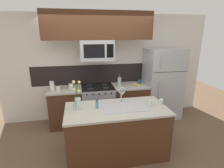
% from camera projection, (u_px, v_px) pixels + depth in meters
% --- Properties ---
extents(ground_plane, '(10.00, 10.00, 0.00)m').
position_uv_depth(ground_plane, '(104.00, 142.00, 3.59)').
color(ground_plane, brown).
extents(rear_partition, '(5.20, 0.10, 2.60)m').
position_uv_depth(rear_partition, '(107.00, 67.00, 4.47)').
color(rear_partition, silver).
rests_on(rear_partition, ground).
extents(splash_band, '(3.11, 0.01, 0.48)m').
position_uv_depth(splash_band, '(96.00, 74.00, 4.41)').
color(splash_band, black).
rests_on(splash_band, rear_partition).
extents(back_counter_left, '(0.78, 0.65, 0.91)m').
position_uv_depth(back_counter_left, '(67.00, 107.00, 4.17)').
color(back_counter_left, '#4C2B19').
rests_on(back_counter_left, ground).
extents(back_counter_right, '(0.87, 0.65, 0.91)m').
position_uv_depth(back_counter_right, '(129.00, 102.00, 4.45)').
color(back_counter_right, '#4C2B19').
rests_on(back_counter_right, ground).
extents(stove_range, '(0.76, 0.64, 0.93)m').
position_uv_depth(stove_range, '(98.00, 104.00, 4.30)').
color(stove_range, '#A8AAAF').
rests_on(stove_range, ground).
extents(microwave, '(0.74, 0.40, 0.45)m').
position_uv_depth(microwave, '(97.00, 50.00, 3.90)').
color(microwave, '#A8AAAF').
extents(upper_cabinet_band, '(2.36, 0.34, 0.60)m').
position_uv_depth(upper_cabinet_band, '(98.00, 25.00, 3.73)').
color(upper_cabinet_band, '#4C2B19').
extents(refrigerator, '(0.89, 0.74, 1.78)m').
position_uv_depth(refrigerator, '(162.00, 84.00, 4.50)').
color(refrigerator, '#A8AAAF').
rests_on(refrigerator, ground).
extents(storage_jar_tall, '(0.10, 0.10, 0.21)m').
position_uv_depth(storage_jar_tall, '(52.00, 86.00, 3.93)').
color(storage_jar_tall, silver).
rests_on(storage_jar_tall, back_counter_left).
extents(storage_jar_medium, '(0.10, 0.10, 0.12)m').
position_uv_depth(storage_jar_medium, '(58.00, 87.00, 3.95)').
color(storage_jar_medium, silver).
rests_on(storage_jar_medium, back_counter_left).
extents(storage_jar_short, '(0.11, 0.11, 0.11)m').
position_uv_depth(storage_jar_short, '(71.00, 86.00, 4.08)').
color(storage_jar_short, silver).
rests_on(storage_jar_short, back_counter_left).
extents(banana_bunch, '(0.19, 0.15, 0.08)m').
position_uv_depth(banana_bunch, '(137.00, 85.00, 4.29)').
color(banana_bunch, yellow).
rests_on(banana_bunch, back_counter_right).
extents(french_press, '(0.09, 0.09, 0.27)m').
position_uv_depth(french_press, '(119.00, 81.00, 4.30)').
color(french_press, silver).
rests_on(french_press, back_counter_right).
extents(coffee_tin, '(0.08, 0.08, 0.11)m').
position_uv_depth(coffee_tin, '(140.00, 82.00, 4.40)').
color(coffee_tin, '#1E5184').
rests_on(coffee_tin, back_counter_right).
extents(island_counter, '(1.77, 0.87, 0.91)m').
position_uv_depth(island_counter, '(116.00, 131.00, 3.16)').
color(island_counter, '#4C2B19').
rests_on(island_counter, ground).
extents(kitchen_sink, '(0.76, 0.44, 0.16)m').
position_uv_depth(kitchen_sink, '(125.00, 111.00, 3.08)').
color(kitchen_sink, '#ADAFB5').
rests_on(kitchen_sink, island_counter).
extents(sink_faucet, '(0.14, 0.14, 0.31)m').
position_uv_depth(sink_faucet, '(122.00, 93.00, 3.21)').
color(sink_faucet, '#B7BABF').
rests_on(sink_faucet, island_counter).
extents(dish_soap_bottle, '(0.06, 0.05, 0.16)m').
position_uv_depth(dish_soap_bottle, '(97.00, 104.00, 3.01)').
color(dish_soap_bottle, '#4C93C6').
rests_on(dish_soap_bottle, island_counter).
extents(drinking_glass, '(0.08, 0.08, 0.12)m').
position_uv_depth(drinking_glass, '(151.00, 103.00, 3.09)').
color(drinking_glass, silver).
rests_on(drinking_glass, island_counter).
extents(spare_glass, '(0.07, 0.07, 0.09)m').
position_uv_depth(spare_glass, '(161.00, 102.00, 3.19)').
color(spare_glass, silver).
rests_on(spare_glass, island_counter).
extents(flower_vase, '(0.17, 0.20, 0.49)m').
position_uv_depth(flower_vase, '(78.00, 101.00, 2.95)').
color(flower_vase, silver).
rests_on(flower_vase, island_counter).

